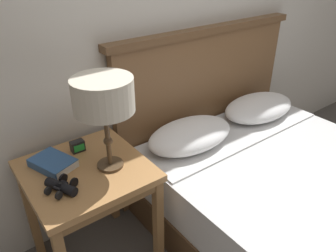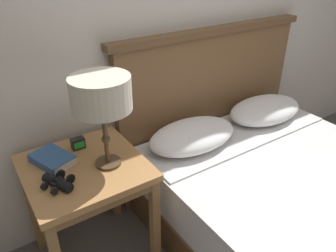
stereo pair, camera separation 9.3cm
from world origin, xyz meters
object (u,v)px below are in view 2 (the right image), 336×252
object	(u,v)px
bed	(292,200)
binoculars_pair	(58,182)
nightstand	(86,179)
book_on_nightstand	(52,159)
alarm_clock	(78,143)
table_lamp	(101,96)

from	to	relation	value
bed	binoculars_pair	distance (m)	1.34
nightstand	book_on_nightstand	world-z (taller)	book_on_nightstand
book_on_nightstand	alarm_clock	world-z (taller)	alarm_clock
table_lamp	binoculars_pair	xyz separation A→B (m)	(-0.26, -0.04, -0.35)
nightstand	bed	distance (m)	1.20
bed	binoculars_pair	world-z (taller)	bed
book_on_nightstand	alarm_clock	xyz separation A→B (m)	(0.16, 0.06, 0.01)
binoculars_pair	nightstand	bearing A→B (deg)	31.72
table_lamp	alarm_clock	xyz separation A→B (m)	(-0.07, 0.22, -0.34)
binoculars_pair	alarm_clock	distance (m)	0.32
bed	book_on_nightstand	size ratio (longest dim) A/B	7.23
table_lamp	nightstand	bearing A→B (deg)	151.74
binoculars_pair	alarm_clock	size ratio (longest dim) A/B	2.32
nightstand	bed	xyz separation A→B (m)	(1.05, -0.51, -0.28)
binoculars_pair	alarm_clock	xyz separation A→B (m)	(0.19, 0.26, 0.01)
book_on_nightstand	binoculars_pair	world-z (taller)	binoculars_pair
nightstand	book_on_nightstand	xyz separation A→B (m)	(-0.12, 0.10, 0.11)
bed	binoculars_pair	bearing A→B (deg)	160.95
binoculars_pair	alarm_clock	world-z (taller)	alarm_clock
nightstand	table_lamp	xyz separation A→B (m)	(0.11, -0.06, 0.46)
table_lamp	alarm_clock	distance (m)	0.41
nightstand	alarm_clock	distance (m)	0.21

